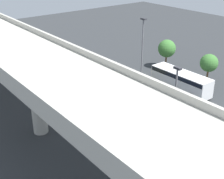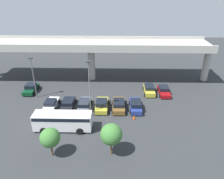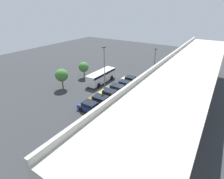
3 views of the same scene
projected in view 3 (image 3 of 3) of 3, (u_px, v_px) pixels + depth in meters
The scene contains 17 objects.
ground_plane at pixel (123, 94), 34.47m from camera, with size 102.39×102.39×0.00m, color #2D3033.
highway_overpass at pixel (189, 70), 25.99m from camera, with size 49.20×7.55×8.42m.
parked_car_0 at pixel (164, 78), 40.18m from camera, with size 2.19×4.32×1.54m.
parked_car_1 at pixel (131, 80), 38.90m from camera, with size 2.06×4.39×1.47m.
parked_car_2 at pixel (126, 85), 36.62m from camera, with size 2.12×4.40×1.45m.
parked_car_3 at pixel (118, 89), 34.76m from camera, with size 2.13×4.81×1.48m.
parked_car_4 at pixel (110, 95), 32.53m from camera, with size 2.22×4.75×1.52m.
parked_car_5 at pixel (101, 101), 30.43m from camera, with size 2.22×4.80×1.52m.
parked_car_6 at pixel (91, 107), 28.38m from camera, with size 2.03×4.67×1.59m.
parked_car_7 at pixel (111, 130), 23.23m from camera, with size 2.05×4.32×1.56m.
parked_car_8 at pixel (97, 141), 21.36m from camera, with size 2.07×4.46×1.43m.
shuttle_bus at pixel (101, 76), 38.86m from camera, with size 8.08×2.54×2.55m.
lamp_post_near_aisle at pixel (154, 62), 38.28m from camera, with size 0.70×0.35×7.53m.
lamp_post_mid_lot at pixel (104, 67), 32.91m from camera, with size 0.70×0.35×9.05m.
tree_front_left at pixel (84, 67), 41.10m from camera, with size 2.37×2.37×3.83m.
tree_front_centre at pixel (62, 75), 35.38m from camera, with size 2.61×2.61×4.25m.
traffic_cone at pixel (80, 104), 30.30m from camera, with size 0.44×0.44×0.70m.
Camera 3 is at (26.99, 14.86, 15.63)m, focal length 28.00 mm.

